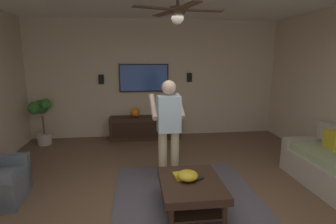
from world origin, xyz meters
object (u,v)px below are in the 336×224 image
media_console (145,128)px  remote_black (199,179)px  wall_speaker_left (189,77)px  person_standing (169,125)px  tv (144,78)px  book (180,176)px  coffee_table (191,188)px  vase_round (135,112)px  bowl (188,175)px  wall_speaker_right (101,79)px  potted_plant_tall (41,114)px  remote_white (181,177)px  ceiling_fan (177,12)px

media_console → remote_black: 3.22m
wall_speaker_left → media_console: bearing=102.6°
person_standing → tv: bearing=2.7°
tv → book: (-3.29, -0.36, -1.06)m
coffee_table → media_console: 3.22m
vase_round → bowl: bearing=-167.9°
coffee_table → remote_black: 0.16m
bowl → wall_speaker_right: bearing=23.4°
wall_speaker_right → person_standing: bearing=-152.3°
potted_plant_tall → wall_speaker_left: wall_speaker_left is taller
bowl → remote_white: bowl is taller
person_standing → bowl: size_ratio=5.94×
bowl → vase_round: 3.25m
media_console → remote_black: size_ratio=11.33×
coffee_table → remote_white: (0.10, 0.11, 0.12)m
person_standing → remote_white: bearing=-179.2°
wall_speaker_left → ceiling_fan: 3.35m
remote_white → vase_round: 3.18m
bowl → vase_round: vase_round is taller
bowl → media_console: bearing=8.0°
media_console → book: size_ratio=7.73×
remote_black → remote_white: bearing=127.4°
book → ceiling_fan: bearing=-4.3°
bowl → vase_round: bearing=12.1°
coffee_table → person_standing: person_standing is taller
remote_black → wall_speaker_right: 3.92m
coffee_table → remote_white: bearing=49.3°
remote_white → bowl: bearing=-86.9°
person_standing → ceiling_fan: bearing=-179.3°
wall_speaker_right → vase_round: bearing=-105.7°
tv → wall_speaker_left: size_ratio=5.49×
coffee_table → book: 0.22m
coffee_table → media_console: (3.18, 0.48, -0.02)m
person_standing → remote_black: size_ratio=10.93×
person_standing → wall_speaker_left: person_standing is taller
book → wall_speaker_right: size_ratio=1.00×
bowl → remote_black: bowl is taller
media_console → person_standing: 2.39m
bowl → wall_speaker_left: (3.40, -0.70, 1.01)m
tv → potted_plant_tall: tv is taller
tv → wall_speaker_right: tv is taller
remote_black → wall_speaker_left: bearing=48.2°
person_standing → potted_plant_tall: bearing=47.1°
media_console → remote_black: media_console is taller
coffee_table → ceiling_fan: bearing=20.6°
coffee_table → remote_black: size_ratio=6.67×
tv → book: tv is taller
coffee_table → wall_speaker_left: (3.44, -0.66, 1.18)m
coffee_table → bowl: bearing=46.9°
vase_round → remote_black: bearing=-165.5°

